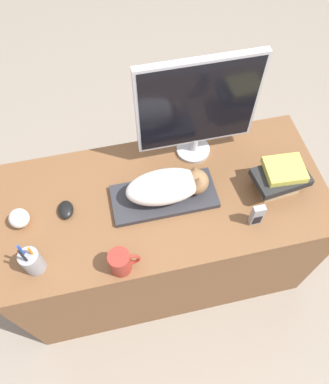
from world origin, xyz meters
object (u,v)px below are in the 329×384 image
(keyboard, at_px, (164,196))
(baseball, at_px, (19,218))
(cat, at_px, (170,186))
(computer_mouse, at_px, (66,210))
(coffee_mug, at_px, (121,262))
(pen_cup, at_px, (32,261))
(book_stack, at_px, (280,178))
(monitor, at_px, (198,107))
(phone, at_px, (257,215))

(keyboard, xyz_separation_m, baseball, (-0.57, 0.01, 0.03))
(cat, xyz_separation_m, baseball, (-0.60, 0.01, -0.05))
(computer_mouse, xyz_separation_m, coffee_mug, (0.18, -0.28, 0.04))
(computer_mouse, bearing_deg, keyboard, -3.27)
(coffee_mug, bearing_deg, computer_mouse, 123.01)
(pen_cup, height_order, book_stack, pen_cup)
(keyboard, height_order, cat, cat)
(monitor, bearing_deg, baseball, -165.20)
(baseball, bearing_deg, monitor, 14.80)
(coffee_mug, relative_size, pen_cup, 0.59)
(monitor, xyz_separation_m, pen_cup, (-0.71, -0.40, -0.22))
(keyboard, relative_size, book_stack, 1.85)
(keyboard, relative_size, coffee_mug, 3.69)
(monitor, bearing_deg, computer_mouse, -162.07)
(keyboard, xyz_separation_m, phone, (0.32, -0.19, 0.04))
(computer_mouse, height_order, pen_cup, pen_cup)
(coffee_mug, height_order, phone, phone)
(monitor, relative_size, baseball, 6.36)
(cat, bearing_deg, phone, -31.63)
(cat, bearing_deg, coffee_mug, -132.87)
(coffee_mug, bearing_deg, pen_cup, 167.28)
(phone, bearing_deg, baseball, 167.66)
(phone, xyz_separation_m, book_stack, (0.15, 0.14, 0.01))
(keyboard, bearing_deg, monitor, 49.43)
(computer_mouse, relative_size, baseball, 1.08)
(cat, bearing_deg, monitor, 53.24)
(coffee_mug, xyz_separation_m, book_stack, (0.69, 0.21, 0.02))
(monitor, distance_m, pen_cup, 0.84)
(phone, distance_m, book_stack, 0.20)
(keyboard, bearing_deg, pen_cup, -160.39)
(computer_mouse, height_order, coffee_mug, coffee_mug)
(keyboard, relative_size, baseball, 5.45)
(monitor, xyz_separation_m, baseball, (-0.75, -0.20, -0.23))
(pen_cup, relative_size, baseball, 2.49)
(monitor, relative_size, pen_cup, 2.56)
(coffee_mug, height_order, pen_cup, pen_cup)
(computer_mouse, distance_m, phone, 0.75)
(pen_cup, bearing_deg, baseball, 103.49)
(pen_cup, bearing_deg, monitor, 29.36)
(cat, distance_m, coffee_mug, 0.35)
(computer_mouse, distance_m, baseball, 0.18)
(cat, height_order, monitor, monitor)
(phone, bearing_deg, coffee_mug, -172.46)
(keyboard, height_order, pen_cup, pen_cup)
(keyboard, distance_m, book_stack, 0.48)
(coffee_mug, bearing_deg, monitor, 49.74)
(baseball, xyz_separation_m, book_stack, (1.04, -0.06, 0.03))
(cat, xyz_separation_m, phone, (0.30, -0.19, -0.03))
(baseball, bearing_deg, book_stack, -3.27)
(pen_cup, xyz_separation_m, book_stack, (1.00, 0.14, 0.01))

